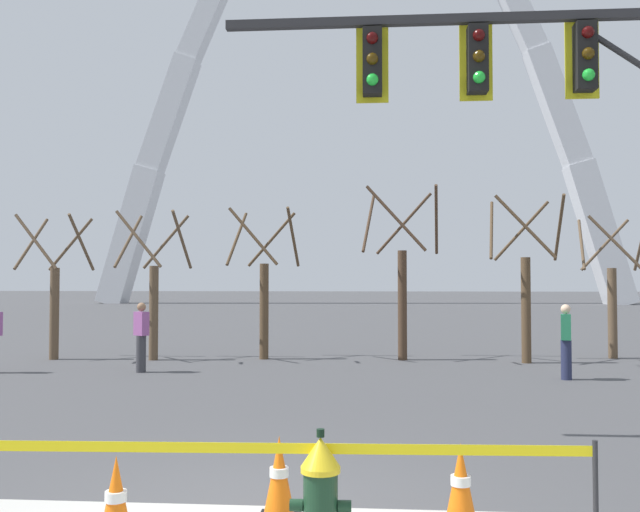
{
  "coord_description": "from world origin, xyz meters",
  "views": [
    {
      "loc": [
        1.02,
        -6.02,
        2.11
      ],
      "look_at": [
        0.19,
        5.0,
        2.5
      ],
      "focal_mm": 37.92,
      "sensor_mm": 36.0,
      "label": 1
    }
  ],
  "objects_px": {
    "traffic_cone_by_hydrant": "(461,487)",
    "pedestrian_walking_right": "(141,336)",
    "monument_arch": "(359,91)",
    "traffic_cone_mid_sidewalk": "(279,478)",
    "traffic_cone_curb_edge": "(116,503)",
    "traffic_signal_gantry": "(619,105)",
    "fire_hydrant": "(321,499)",
    "pedestrian_standing_center": "(566,341)"
  },
  "relations": [
    {
      "from": "traffic_cone_by_hydrant",
      "to": "pedestrian_walking_right",
      "type": "distance_m",
      "value": 11.08
    },
    {
      "from": "fire_hydrant",
      "to": "pedestrian_standing_center",
      "type": "relative_size",
      "value": 0.62
    },
    {
      "from": "fire_hydrant",
      "to": "traffic_cone_mid_sidewalk",
      "type": "bearing_deg",
      "value": 116.3
    },
    {
      "from": "monument_arch",
      "to": "pedestrian_standing_center",
      "type": "height_order",
      "value": "monument_arch"
    },
    {
      "from": "pedestrian_standing_center",
      "to": "fire_hydrant",
      "type": "bearing_deg",
      "value": -115.12
    },
    {
      "from": "pedestrian_standing_center",
      "to": "pedestrian_walking_right",
      "type": "distance_m",
      "value": 9.38
    },
    {
      "from": "traffic_signal_gantry",
      "to": "monument_arch",
      "type": "distance_m",
      "value": 53.28
    },
    {
      "from": "traffic_cone_by_hydrant",
      "to": "monument_arch",
      "type": "relative_size",
      "value": 0.02
    },
    {
      "from": "traffic_cone_by_hydrant",
      "to": "traffic_cone_curb_edge",
      "type": "bearing_deg",
      "value": -167.31
    },
    {
      "from": "traffic_cone_by_hydrant",
      "to": "pedestrian_walking_right",
      "type": "bearing_deg",
      "value": 122.78
    },
    {
      "from": "traffic_cone_curb_edge",
      "to": "pedestrian_standing_center",
      "type": "xyz_separation_m",
      "value": [
        6.12,
        9.48,
        0.46
      ]
    },
    {
      "from": "fire_hydrant",
      "to": "traffic_cone_mid_sidewalk",
      "type": "height_order",
      "value": "fire_hydrant"
    },
    {
      "from": "traffic_cone_curb_edge",
      "to": "pedestrian_walking_right",
      "type": "xyz_separation_m",
      "value": [
        -3.25,
        9.93,
        0.46
      ]
    },
    {
      "from": "traffic_cone_curb_edge",
      "to": "traffic_signal_gantry",
      "type": "xyz_separation_m",
      "value": [
        5.24,
        3.83,
        4.05
      ]
    },
    {
      "from": "fire_hydrant",
      "to": "traffic_cone_curb_edge",
      "type": "bearing_deg",
      "value": 175.85
    },
    {
      "from": "traffic_cone_by_hydrant",
      "to": "pedestrian_standing_center",
      "type": "relative_size",
      "value": 0.46
    },
    {
      "from": "traffic_signal_gantry",
      "to": "traffic_cone_mid_sidewalk",
      "type": "bearing_deg",
      "value": -142.88
    },
    {
      "from": "traffic_cone_curb_edge",
      "to": "traffic_cone_by_hydrant",
      "type": "bearing_deg",
      "value": 12.69
    },
    {
      "from": "traffic_signal_gantry",
      "to": "pedestrian_walking_right",
      "type": "height_order",
      "value": "traffic_signal_gantry"
    },
    {
      "from": "traffic_cone_curb_edge",
      "to": "traffic_signal_gantry",
      "type": "bearing_deg",
      "value": 36.12
    },
    {
      "from": "traffic_cone_curb_edge",
      "to": "traffic_cone_mid_sidewalk",
      "type": "bearing_deg",
      "value": 32.48
    },
    {
      "from": "monument_arch",
      "to": "pedestrian_walking_right",
      "type": "xyz_separation_m",
      "value": [
        -4.22,
        -44.93,
        -18.27
      ]
    },
    {
      "from": "traffic_cone_mid_sidewalk",
      "to": "pedestrian_standing_center",
      "type": "bearing_deg",
      "value": 60.53
    },
    {
      "from": "pedestrian_walking_right",
      "to": "traffic_cone_curb_edge",
      "type": "bearing_deg",
      "value": -71.89
    },
    {
      "from": "pedestrian_standing_center",
      "to": "traffic_cone_mid_sidewalk",
      "type": "bearing_deg",
      "value": -119.47
    },
    {
      "from": "traffic_cone_mid_sidewalk",
      "to": "pedestrian_walking_right",
      "type": "xyz_separation_m",
      "value": [
        -4.43,
        9.17,
        0.46
      ]
    },
    {
      "from": "monument_arch",
      "to": "fire_hydrant",
      "type": "bearing_deg",
      "value": -89.33
    },
    {
      "from": "traffic_cone_by_hydrant",
      "to": "traffic_cone_curb_edge",
      "type": "height_order",
      "value": "same"
    },
    {
      "from": "traffic_cone_mid_sidewalk",
      "to": "traffic_cone_curb_edge",
      "type": "xyz_separation_m",
      "value": [
        -1.19,
        -0.75,
        0.0
      ]
    },
    {
      "from": "monument_arch",
      "to": "pedestrian_standing_center",
      "type": "relative_size",
      "value": 29.84
    },
    {
      "from": "traffic_signal_gantry",
      "to": "pedestrian_standing_center",
      "type": "distance_m",
      "value": 6.76
    },
    {
      "from": "traffic_cone_curb_edge",
      "to": "monument_arch",
      "type": "distance_m",
      "value": 57.98
    },
    {
      "from": "traffic_cone_mid_sidewalk",
      "to": "pedestrian_standing_center",
      "type": "distance_m",
      "value": 10.04
    },
    {
      "from": "traffic_cone_by_hydrant",
      "to": "pedestrian_walking_right",
      "type": "height_order",
      "value": "pedestrian_walking_right"
    },
    {
      "from": "fire_hydrant",
      "to": "traffic_cone_mid_sidewalk",
      "type": "distance_m",
      "value": 0.98
    },
    {
      "from": "traffic_cone_mid_sidewalk",
      "to": "monument_arch",
      "type": "bearing_deg",
      "value": 90.22
    },
    {
      "from": "traffic_cone_mid_sidewalk",
      "to": "traffic_cone_curb_edge",
      "type": "bearing_deg",
      "value": -147.52
    },
    {
      "from": "traffic_cone_mid_sidewalk",
      "to": "traffic_cone_curb_edge",
      "type": "height_order",
      "value": "same"
    },
    {
      "from": "traffic_cone_mid_sidewalk",
      "to": "traffic_signal_gantry",
      "type": "relative_size",
      "value": 0.09
    },
    {
      "from": "traffic_cone_mid_sidewalk",
      "to": "traffic_signal_gantry",
      "type": "xyz_separation_m",
      "value": [
        4.06,
        3.07,
        4.05
      ]
    },
    {
      "from": "traffic_cone_curb_edge",
      "to": "fire_hydrant",
      "type": "bearing_deg",
      "value": -4.15
    },
    {
      "from": "traffic_cone_by_hydrant",
      "to": "traffic_cone_mid_sidewalk",
      "type": "relative_size",
      "value": 1.0
    }
  ]
}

